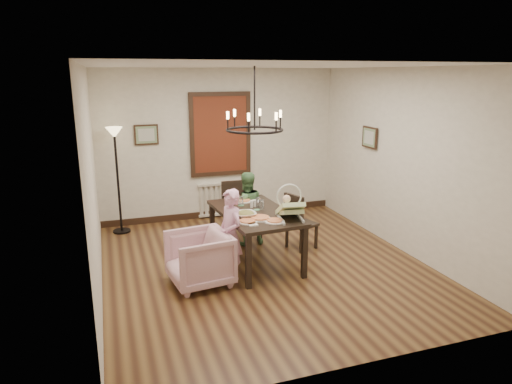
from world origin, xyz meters
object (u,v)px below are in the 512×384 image
armchair (199,259)px  floor_lamp (118,182)px  baby_bouncer (290,207)px  dining_table (255,217)px  seated_man (246,215)px  chair_far (237,210)px  chair_right (302,221)px  elderly_woman (231,242)px  drinking_glass (262,205)px

armchair → floor_lamp: 2.66m
baby_bouncer → armchair: bearing=-171.9°
dining_table → seated_man: 0.77m
chair_far → floor_lamp: bearing=155.5°
chair_right → armchair: chair_right is taller
dining_table → floor_lamp: bearing=128.2°
chair_far → elderly_woman: 1.56m
chair_far → elderly_woman: elderly_woman is taller
elderly_woman → drinking_glass: (0.60, 0.46, 0.34)m
dining_table → floor_lamp: size_ratio=0.96×
elderly_woman → chair_far: bearing=146.3°
chair_far → seated_man: (0.07, -0.33, 0.02)m
seated_man → chair_right: bearing=148.0°
baby_bouncer → floor_lamp: (-2.15, 2.47, -0.04)m
chair_right → baby_bouncer: baby_bouncer is taller
armchair → floor_lamp: size_ratio=0.43×
dining_table → chair_right: (0.88, 0.29, -0.24)m
baby_bouncer → chair_right: bearing=64.8°
chair_right → floor_lamp: 3.21m
chair_right → armchair: size_ratio=1.17×
drinking_glass → chair_right: bearing=17.2°
armchair → baby_bouncer: bearing=81.3°
chair_right → elderly_woman: size_ratio=0.89×
armchair → elderly_woman: (0.44, 0.06, 0.16)m
chair_far → drinking_glass: size_ratio=6.59×
chair_right → floor_lamp: floor_lamp is taller
chair_right → armchair: (-1.80, -0.75, -0.10)m
armchair → baby_bouncer: size_ratio=1.53×
baby_bouncer → floor_lamp: 3.28m
baby_bouncer → drinking_glass: size_ratio=3.50×
chair_far → floor_lamp: 2.10m
chair_far → armchair: chair_far is taller
armchair → drinking_glass: bearing=108.9°
armchair → drinking_glass: drinking_glass is taller
armchair → elderly_woman: bearing=89.7°
dining_table → elderly_woman: size_ratio=1.68×
drinking_glass → floor_lamp: size_ratio=0.08×
seated_man → baby_bouncer: 1.33m
floor_lamp → drinking_glass: bearing=-45.0°
chair_far → chair_right: 1.15m
seated_man → drinking_glass: size_ratio=6.84×
drinking_glass → floor_lamp: floor_lamp is taller
chair_far → drinking_glass: bearing=-83.1°
armchair → seated_man: size_ratio=0.78×
armchair → floor_lamp: bearing=-167.6°
dining_table → armchair: dining_table is taller
armchair → baby_bouncer: 1.40m
elderly_woman → seated_man: 1.28m
dining_table → chair_right: chair_right is taller
dining_table → chair_far: 1.09m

